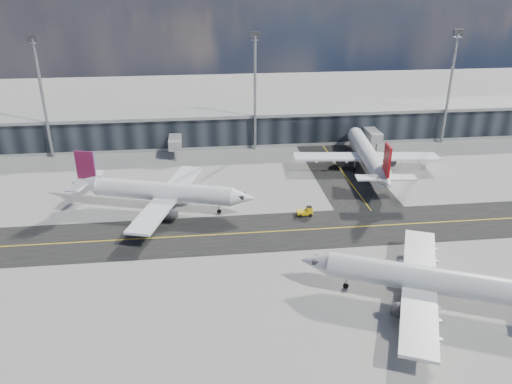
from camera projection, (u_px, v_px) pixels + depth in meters
ground at (287, 242)px, 84.20m from camera, size 300.00×300.00×0.00m
taxiway_lanes at (298, 213)px, 94.35m from camera, size 180.00×63.00×0.03m
terminal_concourse at (252, 126)px, 132.38m from camera, size 152.00×19.80×8.80m
floodlight_masts at (255, 89)px, 121.39m from camera, size 102.50×0.70×28.90m
airliner_af at (161, 192)px, 94.66m from camera, size 35.53×30.62×10.72m
airliner_redtail at (368, 155)px, 112.53m from camera, size 33.22×38.88×11.51m
airliner_near at (431, 281)px, 67.59m from camera, size 34.45×29.76×10.68m
baggage_tug at (306, 211)px, 92.88m from camera, size 2.90×1.56×1.78m
service_van at (378, 156)px, 120.77m from camera, size 3.60×6.01×1.56m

